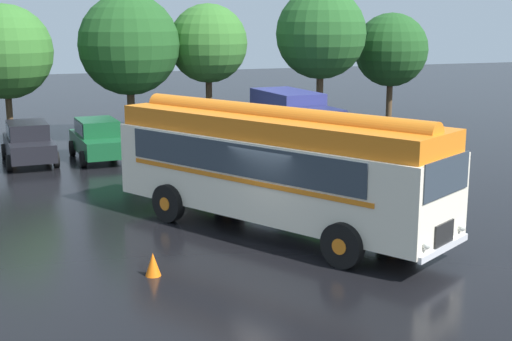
# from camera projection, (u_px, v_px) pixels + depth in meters

# --- Properties ---
(ground_plane) EXTENTS (120.00, 120.00, 0.00)m
(ground_plane) POSITION_uv_depth(u_px,v_px,m) (279.00, 239.00, 19.05)
(ground_plane) COLOR black
(vintage_bus) EXTENTS (7.09, 9.99, 3.49)m
(vintage_bus) POSITION_uv_depth(u_px,v_px,m) (275.00, 164.00, 19.39)
(vintage_bus) COLOR silver
(vintage_bus) RESTS_ON ground
(car_near_left) EXTENTS (2.12, 4.28, 1.66)m
(car_near_left) POSITION_uv_depth(u_px,v_px,m) (29.00, 142.00, 28.76)
(car_near_left) COLOR black
(car_near_left) RESTS_ON ground
(car_mid_left) EXTENTS (2.14, 4.29, 1.66)m
(car_mid_left) POSITION_uv_depth(u_px,v_px,m) (98.00, 139.00, 29.54)
(car_mid_left) COLOR #144C28
(car_mid_left) RESTS_ON ground
(car_mid_right) EXTENTS (2.03, 4.23, 1.66)m
(car_mid_right) POSITION_uv_depth(u_px,v_px,m) (168.00, 135.00, 30.62)
(car_mid_right) COLOR #B7BABF
(car_mid_right) RESTS_ON ground
(car_far_right) EXTENTS (2.22, 4.32, 1.66)m
(car_far_right) POSITION_uv_depth(u_px,v_px,m) (230.00, 132.00, 31.27)
(car_far_right) COLOR #4C5156
(car_far_right) RESTS_ON ground
(box_van) EXTENTS (2.61, 5.88, 2.50)m
(box_van) POSITION_uv_depth(u_px,v_px,m) (294.00, 117.00, 32.15)
(box_van) COLOR navy
(box_van) RESTS_ON ground
(tree_left_of_centre) EXTENTS (4.20, 4.20, 6.40)m
(tree_left_of_centre) POSITION_uv_depth(u_px,v_px,m) (3.00, 53.00, 31.55)
(tree_left_of_centre) COLOR #4C3823
(tree_left_of_centre) RESTS_ON ground
(tree_centre) EXTENTS (4.77, 4.77, 6.92)m
(tree_centre) POSITION_uv_depth(u_px,v_px,m) (128.00, 45.00, 33.52)
(tree_centre) COLOR #4C3823
(tree_centre) RESTS_ON ground
(tree_right_of_centre) EXTENTS (3.91, 3.91, 6.48)m
(tree_right_of_centre) POSITION_uv_depth(u_px,v_px,m) (208.00, 43.00, 35.35)
(tree_right_of_centre) COLOR #4C3823
(tree_right_of_centre) RESTS_ON ground
(tree_far_right) EXTENTS (4.71, 4.71, 7.31)m
(tree_far_right) POSITION_uv_depth(u_px,v_px,m) (320.00, 34.00, 36.90)
(tree_far_right) COLOR #4C3823
(tree_far_right) RESTS_ON ground
(tree_extra_right) EXTENTS (4.10, 4.10, 6.05)m
(tree_extra_right) POSITION_uv_depth(u_px,v_px,m) (389.00, 51.00, 39.91)
(tree_extra_right) COLOR #4C3823
(tree_extra_right) RESTS_ON ground
(traffic_cone) EXTENTS (0.36, 0.36, 0.55)m
(traffic_cone) POSITION_uv_depth(u_px,v_px,m) (153.00, 264.00, 16.27)
(traffic_cone) COLOR orange
(traffic_cone) RESTS_ON ground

